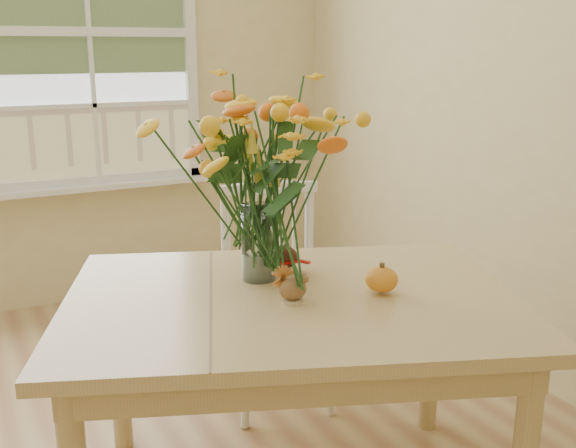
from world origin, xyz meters
TOP-DOWN VIEW (x-y plane):
  - dining_table at (0.65, 0.02)m, footprint 1.63×1.41m
  - windsor_chair at (0.93, 0.70)m, footprint 0.50×0.48m
  - flower_vase at (0.62, 0.20)m, footprint 0.52×0.52m
  - pumpkin at (0.90, -0.10)m, footprint 0.10×0.10m
  - turkey_figurine at (0.62, -0.04)m, footprint 0.10×0.08m
  - dark_gourd at (0.75, 0.24)m, footprint 0.13×0.12m

SIDE VIEW (x-z plane):
  - windsor_chair at x=0.93m, z-range 0.06..0.95m
  - dining_table at x=0.65m, z-range 0.27..1.01m
  - dark_gourd at x=0.75m, z-range 0.73..0.81m
  - pumpkin at x=0.90m, z-range 0.73..0.81m
  - turkey_figurine at x=0.62m, z-range 0.72..0.83m
  - flower_vase at x=0.62m, z-range 0.80..1.41m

